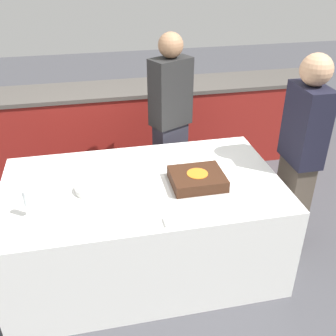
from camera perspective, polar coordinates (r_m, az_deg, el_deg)
The scene contains 10 objects.
ground_plane at distance 3.27m, azimuth -3.34°, elevation -13.49°, with size 14.00×14.00×0.00m, color #424247.
back_counter at distance 4.39m, azimuth -6.91°, elevation 5.82°, with size 4.40×0.58×0.92m.
dining_table at distance 3.02m, azimuth -3.55°, elevation -8.27°, with size 1.98×1.14×0.76m.
cake at distance 2.77m, azimuth 4.25°, elevation -1.59°, with size 0.41×0.36×0.09m.
plate_stack at distance 2.75m, azimuth -10.96°, elevation -2.88°, with size 0.23×0.23×0.04m.
wine_glass at distance 2.55m, azimuth -19.77°, elevation -4.34°, with size 0.07×0.07×0.19m.
side_plate_near_cake at distance 3.05m, azimuth 3.34°, elevation 0.86°, with size 0.22×0.22×0.00m.
utensil_pile at distance 2.42m, azimuth 0.93°, elevation -7.72°, with size 0.13×0.09×0.02m.
person_cutting_cake at distance 3.50m, azimuth 0.36°, elevation 6.64°, with size 0.39×0.33×1.63m.
person_seated_right at distance 3.13m, azimuth 18.63°, elevation 1.84°, with size 0.22×0.35×1.61m.
Camera 1 is at (-0.31, -2.35, 2.25)m, focal length 42.00 mm.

